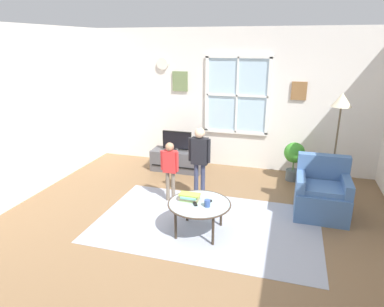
{
  "coord_description": "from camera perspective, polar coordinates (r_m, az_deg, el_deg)",
  "views": [
    {
      "loc": [
        1.23,
        -4.0,
        2.51
      ],
      "look_at": [
        -0.14,
        0.65,
        0.91
      ],
      "focal_mm": 31.84,
      "sensor_mm": 36.0,
      "label": 1
    }
  ],
  "objects": [
    {
      "name": "tv_stand",
      "position": [
        6.92,
        -2.48,
        -1.15
      ],
      "size": [
        1.03,
        0.45,
        0.42
      ],
      "color": "#4C4C51",
      "rests_on": "ground_plane"
    },
    {
      "name": "area_rug",
      "position": [
        5.02,
        2.47,
        -11.64
      ],
      "size": [
        3.17,
        1.95,
        0.01
      ],
      "primitive_type": "cube",
      "color": "#999EAD",
      "rests_on": "ground_plane"
    },
    {
      "name": "book_stack",
      "position": [
        4.68,
        -0.35,
        -7.29
      ],
      "size": [
        0.28,
        0.18,
        0.1
      ],
      "color": "#8FAB5F",
      "rests_on": "coffee_table"
    },
    {
      "name": "television",
      "position": [
        6.79,
        -2.54,
        2.19
      ],
      "size": [
        0.59,
        0.08,
        0.4
      ],
      "color": "#4C4C4C",
      "rests_on": "tv_stand"
    },
    {
      "name": "potted_plant_by_window",
      "position": [
        6.61,
        16.72,
        -0.54
      ],
      "size": [
        0.38,
        0.38,
        0.74
      ],
      "color": "#4C565B",
      "rests_on": "ground_plane"
    },
    {
      "name": "side_wall_left",
      "position": [
        5.88,
        -29.26,
        4.95
      ],
      "size": [
        0.12,
        5.5,
        2.78
      ],
      "color": "silver",
      "rests_on": "ground_plane"
    },
    {
      "name": "remote_near_books",
      "position": [
        4.6,
        0.5,
        -8.32
      ],
      "size": [
        0.1,
        0.14,
        0.02
      ],
      "primitive_type": "cube",
      "rotation": [
        0.0,
        0.0,
        0.49
      ],
      "color": "black",
      "rests_on": "coffee_table"
    },
    {
      "name": "coffee_table",
      "position": [
        4.63,
        1.22,
        -8.59
      ],
      "size": [
        0.86,
        0.86,
        0.44
      ],
      "color": "#99B2B7",
      "rests_on": "ground_plane"
    },
    {
      "name": "armchair",
      "position": [
        5.5,
        20.88,
        -6.38
      ],
      "size": [
        0.76,
        0.74,
        0.87
      ],
      "color": "#476B9E",
      "rests_on": "ground_plane"
    },
    {
      "name": "back_wall",
      "position": [
        7.0,
        6.25,
        9.0
      ],
      "size": [
        5.75,
        0.17,
        2.78
      ],
      "color": "silver",
      "rests_on": "ground_plane"
    },
    {
      "name": "floor_lamp",
      "position": [
        5.93,
        23.62,
        6.59
      ],
      "size": [
        0.32,
        0.32,
        1.74
      ],
      "color": "black",
      "rests_on": "ground_plane"
    },
    {
      "name": "person_red_shirt",
      "position": [
        5.46,
        -3.71,
        -1.93
      ],
      "size": [
        0.3,
        0.14,
        1.0
      ],
      "color": "#726656",
      "rests_on": "ground_plane"
    },
    {
      "name": "person_black_shirt",
      "position": [
        5.5,
        1.29,
        -0.27
      ],
      "size": [
        0.37,
        0.17,
        1.21
      ],
      "color": "#333851",
      "rests_on": "ground_plane"
    },
    {
      "name": "remote_near_cup",
      "position": [
        4.63,
        2.73,
        -8.14
      ],
      "size": [
        0.09,
        0.15,
        0.02
      ],
      "primitive_type": "cube",
      "rotation": [
        0.0,
        0.0,
        -0.35
      ],
      "color": "black",
      "rests_on": "coffee_table"
    },
    {
      "name": "ground_plane",
      "position": [
        4.88,
        -0.55,
        -12.8
      ],
      "size": [
        6.35,
        6.1,
        0.02
      ],
      "primitive_type": "cube",
      "color": "brown"
    },
    {
      "name": "cup",
      "position": [
        4.52,
        2.57,
        -8.32
      ],
      "size": [
        0.08,
        0.08,
        0.1
      ],
      "primitive_type": "cylinder",
      "color": "#334C8C",
      "rests_on": "coffee_table"
    }
  ]
}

